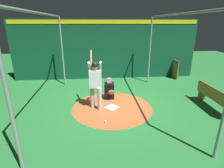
# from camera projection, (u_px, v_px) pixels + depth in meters

# --- Properties ---
(ground_plane) EXTENTS (26.18, 26.18, 0.00)m
(ground_plane) POSITION_uv_depth(u_px,v_px,m) (112.00, 107.00, 6.71)
(ground_plane) COLOR #287A38
(dirt_circle) EXTENTS (3.02, 3.02, 0.01)m
(dirt_circle) POSITION_uv_depth(u_px,v_px,m) (112.00, 107.00, 6.71)
(dirt_circle) COLOR #B76033
(dirt_circle) RESTS_ON ground
(home_plate) EXTENTS (0.59, 0.59, 0.01)m
(home_plate) POSITION_uv_depth(u_px,v_px,m) (112.00, 107.00, 6.70)
(home_plate) COLOR white
(home_plate) RESTS_ON dirt_circle
(batter) EXTENTS (0.68, 0.49, 2.13)m
(batter) POSITION_uv_depth(u_px,v_px,m) (95.00, 81.00, 6.29)
(batter) COLOR #BCBCC0
(batter) RESTS_ON ground
(catcher) EXTENTS (0.58, 0.40, 0.93)m
(catcher) POSITION_uv_depth(u_px,v_px,m) (109.00, 90.00, 7.40)
(catcher) COLOR black
(catcher) RESTS_ON ground
(back_wall) EXTENTS (0.23, 10.18, 3.25)m
(back_wall) POSITION_uv_depth(u_px,v_px,m) (106.00, 50.00, 9.80)
(back_wall) COLOR #0F472D
(back_wall) RESTS_ON ground
(cage_frame) EXTENTS (5.77, 4.48, 3.36)m
(cage_frame) POSITION_uv_depth(u_px,v_px,m) (112.00, 46.00, 5.94)
(cage_frame) COLOR gray
(cage_frame) RESTS_ON ground
(bat_rack) EXTENTS (1.06, 0.19, 1.05)m
(bat_rack) POSITION_uv_depth(u_px,v_px,m) (174.00, 69.00, 10.28)
(bat_rack) COLOR olive
(bat_rack) RESTS_ON ground
(bench) EXTENTS (1.88, 0.36, 0.85)m
(bench) POSITION_uv_depth(u_px,v_px,m) (214.00, 98.00, 6.45)
(bench) COLOR olive
(bench) RESTS_ON ground
(baseball_0) EXTENTS (0.07, 0.07, 0.07)m
(baseball_0) POSITION_uv_depth(u_px,v_px,m) (105.00, 121.00, 5.70)
(baseball_0) COLOR white
(baseball_0) RESTS_ON dirt_circle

